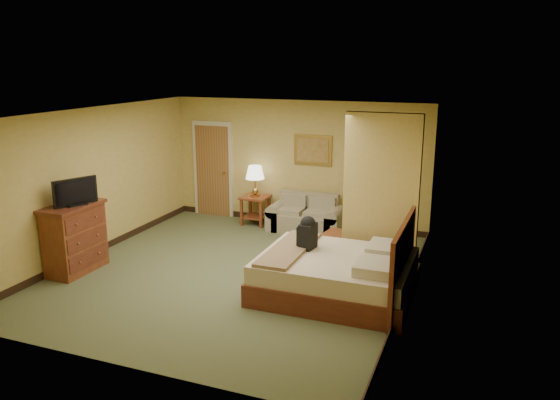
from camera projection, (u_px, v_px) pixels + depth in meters
The scene contains 17 objects.
floor at pixel (236, 273), 8.94m from camera, with size 6.00×6.00×0.00m, color #545C3B.
ceiling at pixel (232, 113), 8.29m from camera, with size 6.00×6.00×0.00m, color white.
back_wall at pixel (297, 163), 11.32m from camera, with size 5.50×0.02×2.60m, color tan.
left_wall at pixel (93, 182), 9.57m from camera, with size 0.02×6.00×2.60m, color tan.
right_wall at pixel (411, 213), 7.65m from camera, with size 0.02×6.00×2.60m, color tan.
partition at pixel (381, 195), 8.70m from camera, with size 1.20×0.15×2.60m, color tan.
door at pixel (213, 170), 12.03m from camera, with size 0.94×0.16×2.10m.
baseboard at pixel (296, 221), 11.62m from camera, with size 5.50×0.02×0.12m, color black.
loveseat at pixel (306, 219), 11.07m from camera, with size 1.50×0.70×0.76m.
side_table at pixel (255, 206), 11.51m from camera, with size 0.55×0.55×0.61m.
table_lamp at pixel (255, 173), 11.33m from camera, with size 0.39×0.39×0.65m.
coffee_table at pixel (342, 242), 9.43m from camera, with size 0.79×0.79×0.45m.
wall_picture at pixel (313, 150), 11.10m from camera, with size 0.80×0.04×0.62m.
dresser at pixel (75, 238), 8.88m from camera, with size 0.56×1.06×1.13m.
tv at pixel (75, 193), 8.65m from camera, with size 0.33×0.68×0.44m.
bed at pixel (340, 274), 8.00m from camera, with size 2.23×1.90×1.23m.
backpack at pixel (308, 232), 8.23m from camera, with size 0.24×0.32×0.51m.
Camera 1 is at (3.68, -7.53, 3.39)m, focal length 35.00 mm.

